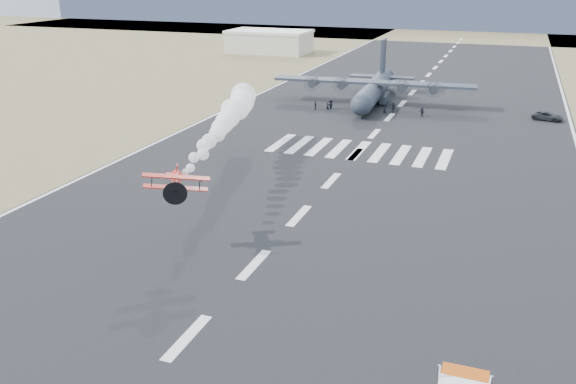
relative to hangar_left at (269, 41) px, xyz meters
The scene contains 20 objects.
ground 154.08m from the hangar_left, 70.27° to the right, with size 500.00×500.00×0.00m, color black.
scrub_far 99.70m from the hangar_left, 58.54° to the left, with size 500.00×80.00×0.00m, color brown.
runway_markings 99.70m from the hangar_left, 58.54° to the right, with size 60.00×260.00×0.01m, color silver, non-canonical shape.
ridge_seg_a 183.53m from the hangar_left, 141.19° to the left, with size 150.00×50.00×13.00m, color #8692AA.
ridge_seg_b 139.02m from the hangar_left, 124.15° to the left, with size 150.00×50.00×15.00m, color #8692AA.
ridge_seg_c 115.84m from the hangar_left, 96.45° to the left, with size 150.00×50.00×17.00m, color #8692AA.
ridge_seg_d 126.25m from the hangar_left, 65.67° to the left, with size 150.00×50.00×13.00m, color #8692AA.
hangar_left is the anchor object (origin of this frame).
aerobatic_biplane 139.25m from the hangar_left, 71.58° to the right, with size 5.99×5.55×2.59m.
smoke_trail 109.56m from the hangar_left, 70.45° to the right, with size 10.76×35.80×3.75m.
transport_aircraft 77.41m from the hangar_left, 52.98° to the right, with size 38.07×31.32×10.99m.
support_vehicle 101.98m from the hangar_left, 40.28° to the right, with size 2.35×5.09×1.42m, color black.
crew_a 83.29m from the hangar_left, 55.15° to the right, with size 0.68×0.56×1.85m, color black.
crew_b 81.16m from the hangar_left, 60.22° to the right, with size 0.80×0.50×1.66m, color black.
crew_c 80.99m from the hangar_left, 59.98° to the right, with size 1.16×0.54×1.79m, color black.
crew_d 81.39m from the hangar_left, 62.14° to the right, with size 0.94×0.48×1.61m, color black.
crew_e 86.25m from the hangar_left, 54.13° to the right, with size 0.79×0.48×1.61m, color black.
crew_f 90.78m from the hangar_left, 50.95° to the right, with size 1.48×0.48×1.59m, color black.
crew_g 82.71m from the hangar_left, 60.73° to the right, with size 0.58×0.48×1.60m, color black.
crew_h 86.18m from the hangar_left, 53.02° to the right, with size 0.81×0.50×1.67m, color black.
Camera 1 is at (19.44, -32.08, 24.57)m, focal length 38.00 mm.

